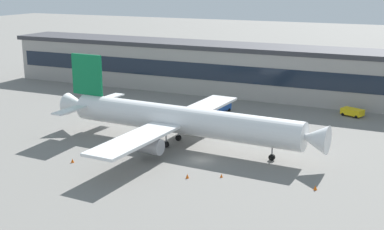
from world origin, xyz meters
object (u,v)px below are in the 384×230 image
(crew_van, at_px, (92,92))
(traffic_cone_2, at_px, (221,176))
(follow_me_car, at_px, (222,107))
(traffic_cone_1, at_px, (315,188))
(traffic_cone_0, at_px, (187,176))
(traffic_cone_3, at_px, (72,161))
(pushback_tractor, at_px, (353,112))
(airliner, at_px, (179,120))

(crew_van, relative_size, traffic_cone_2, 9.22)
(follow_me_car, relative_size, traffic_cone_1, 6.76)
(crew_van, xyz_separation_m, traffic_cone_1, (66.90, -37.85, -1.10))
(traffic_cone_2, bearing_deg, traffic_cone_1, 4.49)
(traffic_cone_0, xyz_separation_m, traffic_cone_1, (19.25, 3.73, 0.02))
(crew_van, xyz_separation_m, follow_me_car, (36.74, 0.14, -0.37))
(follow_me_car, distance_m, traffic_cone_3, 44.61)
(traffic_cone_0, bearing_deg, traffic_cone_1, 10.96)
(follow_me_car, height_order, traffic_cone_3, follow_me_car)
(traffic_cone_0, relative_size, traffic_cone_2, 1.18)
(crew_van, bearing_deg, traffic_cone_3, -58.27)
(pushback_tractor, distance_m, crew_van, 65.98)
(airliner, xyz_separation_m, traffic_cone_3, (-12.12, -16.35, -4.60))
(airliner, relative_size, crew_van, 10.41)
(follow_me_car, bearing_deg, traffic_cone_1, -51.56)
(crew_van, height_order, traffic_cone_0, crew_van)
(follow_me_car, xyz_separation_m, traffic_cone_1, (30.15, -37.99, -0.74))
(traffic_cone_0, relative_size, traffic_cone_3, 0.96)
(crew_van, relative_size, traffic_cone_0, 7.80)
(airliner, xyz_separation_m, crew_van, (-38.92, 26.99, -3.49))
(airliner, bearing_deg, traffic_cone_1, -21.22)
(airliner, distance_m, crew_van, 47.49)
(traffic_cone_3, bearing_deg, traffic_cone_0, 4.83)
(traffic_cone_0, height_order, traffic_cone_3, traffic_cone_3)
(pushback_tractor, height_order, traffic_cone_3, pushback_tractor)
(traffic_cone_1, bearing_deg, pushback_tractor, 91.84)
(airliner, xyz_separation_m, pushback_tractor, (26.48, 35.71, -3.90))
(crew_van, distance_m, traffic_cone_0, 63.25)
(crew_van, relative_size, traffic_cone_1, 7.41)
(traffic_cone_2, bearing_deg, pushback_tractor, 74.73)
(airliner, height_order, follow_me_car, airliner)
(follow_me_car, distance_m, traffic_cone_2, 42.14)
(follow_me_car, height_order, traffic_cone_1, follow_me_car)
(follow_me_car, bearing_deg, traffic_cone_0, -75.35)
(crew_van, xyz_separation_m, traffic_cone_2, (52.37, -38.99, -1.17))
(traffic_cone_2, distance_m, traffic_cone_3, 25.94)
(pushback_tractor, height_order, traffic_cone_1, pushback_tractor)
(crew_van, height_order, traffic_cone_3, crew_van)
(crew_van, height_order, traffic_cone_1, crew_van)
(pushback_tractor, height_order, follow_me_car, follow_me_car)
(traffic_cone_0, bearing_deg, follow_me_car, 104.65)
(traffic_cone_1, bearing_deg, follow_me_car, 128.44)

